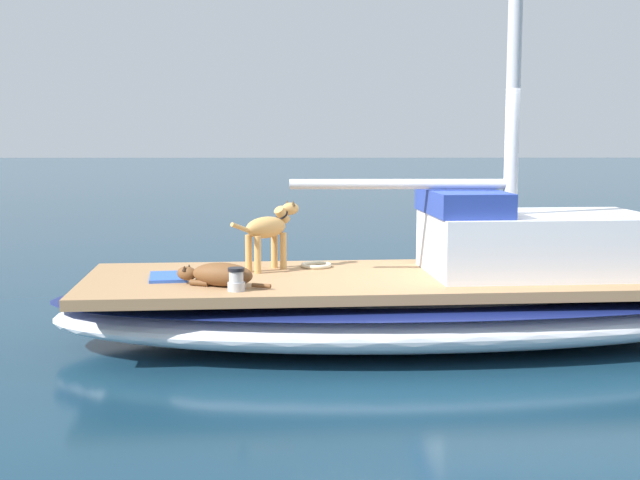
% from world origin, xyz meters
% --- Properties ---
extents(ground_plane, '(120.00, 120.00, 0.00)m').
position_xyz_m(ground_plane, '(0.00, 0.00, 0.00)').
color(ground_plane, '#143347').
extents(sailboat_main, '(3.08, 7.41, 0.66)m').
position_xyz_m(sailboat_main, '(0.00, 0.00, 0.34)').
color(sailboat_main, white).
rests_on(sailboat_main, ground).
extents(cabin_house, '(1.57, 2.32, 0.84)m').
position_xyz_m(cabin_house, '(-0.10, 1.11, 1.01)').
color(cabin_house, silver).
rests_on(cabin_house, sailboat_main).
extents(dog_tan, '(0.74, 0.70, 0.70)m').
position_xyz_m(dog_tan, '(-0.31, -1.52, 1.08)').
color(dog_tan, tan).
rests_on(dog_tan, sailboat_main).
extents(dog_brown, '(0.45, 0.92, 0.22)m').
position_xyz_m(dog_brown, '(0.62, -1.94, 0.77)').
color(dog_brown, brown).
rests_on(dog_brown, sailboat_main).
extents(deck_winch, '(0.16, 0.16, 0.21)m').
position_xyz_m(deck_winch, '(0.86, -1.76, 0.76)').
color(deck_winch, '#B7B7BC').
rests_on(deck_winch, sailboat_main).
extents(coiled_rope, '(0.32, 0.32, 0.04)m').
position_xyz_m(coiled_rope, '(-0.48, -1.04, 0.68)').
color(coiled_rope, beige).
rests_on(coiled_rope, sailboat_main).
extents(deck_towel, '(0.61, 0.44, 0.03)m').
position_xyz_m(deck_towel, '(0.19, -2.48, 0.68)').
color(deck_towel, blue).
rests_on(deck_towel, sailboat_main).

